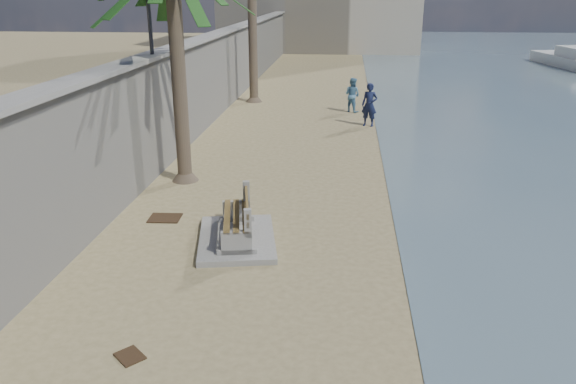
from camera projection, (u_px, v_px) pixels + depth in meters
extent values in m
cube|color=gray|center=(213.00, 77.00, 24.89)|extent=(0.45, 70.00, 3.50)
cube|color=gray|center=(211.00, 36.00, 24.28)|extent=(0.80, 70.00, 0.12)
cube|color=gray|center=(237.00, 239.00, 12.83)|extent=(2.13, 2.76, 0.14)
cylinder|color=brown|center=(179.00, 77.00, 15.91)|extent=(0.42, 0.42, 6.19)
cylinder|color=brown|center=(252.00, 10.00, 27.25)|extent=(0.44, 0.44, 8.96)
imported|color=#151C3B|center=(370.00, 102.00, 23.34)|extent=(0.86, 0.71, 2.06)
imported|color=teal|center=(352.00, 93.00, 26.13)|extent=(1.07, 1.03, 1.76)
cube|color=#382616|center=(165.00, 218.00, 14.14)|extent=(0.82, 0.67, 0.03)
cube|color=#382616|center=(130.00, 356.00, 8.82)|extent=(0.57, 0.57, 0.03)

